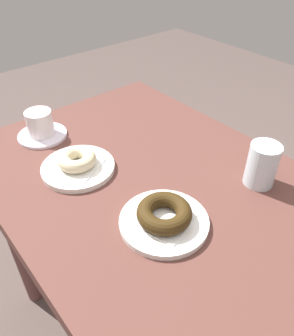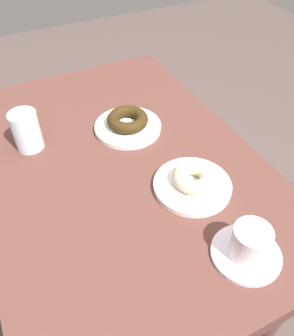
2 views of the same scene
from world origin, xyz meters
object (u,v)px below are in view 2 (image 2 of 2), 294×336
water_glass (26,131)px  plate_chocolate_ring (128,127)px  donut_sugar_ring (193,178)px  donut_chocolate_ring (128,119)px  plate_sugar_ring (192,186)px  coffee_cup (249,246)px

water_glass → plate_chocolate_ring: bearing=80.5°
donut_sugar_ring → donut_chocolate_ring: bearing=-171.0°
plate_chocolate_ring → water_glass: water_glass is taller
donut_sugar_ring → donut_chocolate_ring: same height
plate_sugar_ring → water_glass: bearing=-136.0°
plate_sugar_ring → plate_chocolate_ring: size_ratio=0.98×
coffee_cup → donut_sugar_ring: bearing=179.7°
plate_chocolate_ring → coffee_cup: 0.52m
plate_sugar_ring → donut_chocolate_ring: size_ratio=1.60×
plate_sugar_ring → coffee_cup: size_ratio=1.32×
plate_chocolate_ring → coffee_cup: size_ratio=1.35×
donut_sugar_ring → plate_sugar_ring: bearing=0.0°
water_glass → coffee_cup: water_glass is taller
plate_sugar_ring → water_glass: water_glass is taller
donut_chocolate_ring → coffee_cup: bearing=5.1°
donut_sugar_ring → water_glass: size_ratio=0.90×
water_glass → coffee_cup: size_ratio=0.77×
donut_sugar_ring → coffee_cup: bearing=-0.3°
donut_chocolate_ring → plate_chocolate_ring: bearing=0.0°
water_glass → donut_chocolate_ring: bearing=80.5°
coffee_cup → plate_sugar_ring: bearing=179.7°
donut_sugar_ring → plate_chocolate_ring: (-0.30, -0.05, -0.03)m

